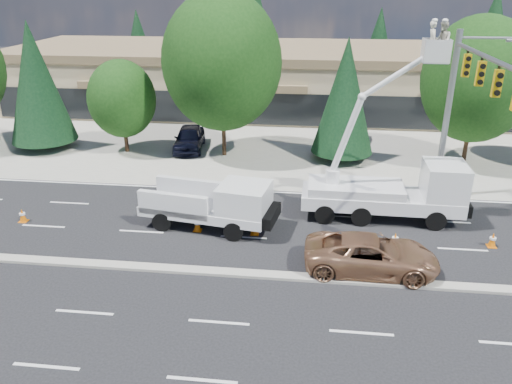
# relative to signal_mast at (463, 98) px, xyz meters

# --- Properties ---
(ground) EXTENTS (140.00, 140.00, 0.00)m
(ground) POSITION_rel_signal_mast_xyz_m (-10.03, -7.04, -6.06)
(ground) COLOR black
(ground) RESTS_ON ground
(concrete_apron) EXTENTS (140.00, 22.00, 0.01)m
(concrete_apron) POSITION_rel_signal_mast_xyz_m (-10.03, 12.96, -6.05)
(concrete_apron) COLOR gray
(concrete_apron) RESTS_ON ground
(road_median) EXTENTS (120.00, 0.55, 0.12)m
(road_median) POSITION_rel_signal_mast_xyz_m (-10.03, -7.04, -6.00)
(road_median) COLOR gray
(road_median) RESTS_ON ground
(strip_mall) EXTENTS (50.40, 15.40, 5.50)m
(strip_mall) POSITION_rel_signal_mast_xyz_m (-10.03, 22.93, -3.23)
(strip_mall) COLOR tan
(strip_mall) RESTS_ON ground
(tree_front_b) EXTENTS (4.49, 4.49, 8.85)m
(tree_front_b) POSITION_rel_signal_mast_xyz_m (-26.03, 7.96, -1.31)
(tree_front_b) COLOR #332114
(tree_front_b) RESTS_ON ground
(tree_front_c) EXTENTS (4.61, 4.61, 6.40)m
(tree_front_c) POSITION_rel_signal_mast_xyz_m (-20.03, 7.96, -2.31)
(tree_front_c) COLOR #332114
(tree_front_c) RESTS_ON ground
(tree_front_d) EXTENTS (7.78, 7.78, 10.80)m
(tree_front_d) POSITION_rel_signal_mast_xyz_m (-13.03, 7.96, 0.27)
(tree_front_d) COLOR #332114
(tree_front_d) RESTS_ON ground
(tree_front_e) EXTENTS (4.08, 4.08, 8.04)m
(tree_front_e) POSITION_rel_signal_mast_xyz_m (-5.03, 7.96, -1.74)
(tree_front_e) COLOR #332114
(tree_front_e) RESTS_ON ground
(tree_front_f) EXTENTS (6.80, 6.80, 9.43)m
(tree_front_f) POSITION_rel_signal_mast_xyz_m (2.97, 7.96, -0.53)
(tree_front_f) COLOR #332114
(tree_front_f) RESTS_ON ground
(tree_back_a) EXTENTS (4.12, 4.12, 8.11)m
(tree_back_a) POSITION_rel_signal_mast_xyz_m (-28.03, 34.96, -1.70)
(tree_back_a) COLOR #332114
(tree_back_a) RESTS_ON ground
(tree_back_b) EXTENTS (5.77, 5.77, 11.37)m
(tree_back_b) POSITION_rel_signal_mast_xyz_m (-14.03, 34.96, 0.04)
(tree_back_b) COLOR #332114
(tree_back_b) RESTS_ON ground
(tree_back_c) EXTENTS (4.32, 4.32, 8.51)m
(tree_back_c) POSITION_rel_signal_mast_xyz_m (-0.03, 34.96, -1.49)
(tree_back_c) COLOR #332114
(tree_back_c) RESTS_ON ground
(tree_back_d) EXTENTS (5.41, 5.41, 10.66)m
(tree_back_d) POSITION_rel_signal_mast_xyz_m (11.97, 34.96, -0.34)
(tree_back_d) COLOR #332114
(tree_back_d) RESTS_ON ground
(signal_mast) EXTENTS (2.76, 10.16, 9.00)m
(signal_mast) POSITION_rel_signal_mast_xyz_m (0.00, 0.00, 0.00)
(signal_mast) COLOR gray
(signal_mast) RESTS_ON ground
(utility_pickup) EXTENTS (6.53, 3.27, 2.39)m
(utility_pickup) POSITION_rel_signal_mast_xyz_m (-11.57, -2.92, -5.07)
(utility_pickup) COLOR white
(utility_pickup) RESTS_ON ground
(bucket_truck) EXTENTS (7.95, 2.68, 9.69)m
(bucket_truck) POSITION_rel_signal_mast_xyz_m (-2.78, -0.86, -4.02)
(bucket_truck) COLOR white
(bucket_truck) RESTS_ON ground
(traffic_cone_a) EXTENTS (0.40, 0.40, 0.70)m
(traffic_cone_a) POSITION_rel_signal_mast_xyz_m (-21.30, -3.45, -5.72)
(traffic_cone_a) COLOR #DA6406
(traffic_cone_a) RESTS_ON ground
(traffic_cone_b) EXTENTS (0.40, 0.40, 0.70)m
(traffic_cone_b) POSITION_rel_signal_mast_xyz_m (-12.35, -3.42, -5.72)
(traffic_cone_b) COLOR #DA6406
(traffic_cone_b) RESTS_ON ground
(traffic_cone_c) EXTENTS (0.40, 0.40, 0.70)m
(traffic_cone_c) POSITION_rel_signal_mast_xyz_m (-9.55, -3.44, -5.72)
(traffic_cone_c) COLOR #DA6406
(traffic_cone_c) RESTS_ON ground
(traffic_cone_d) EXTENTS (0.40, 0.40, 0.70)m
(traffic_cone_d) POSITION_rel_signal_mast_xyz_m (-3.06, -3.90, -5.72)
(traffic_cone_d) COLOR #DA6406
(traffic_cone_d) RESTS_ON ground
(traffic_cone_e) EXTENTS (0.40, 0.40, 0.70)m
(traffic_cone_e) POSITION_rel_signal_mast_xyz_m (1.34, -3.40, -5.72)
(traffic_cone_e) COLOR #DA6406
(traffic_cone_e) RESTS_ON ground
(minivan) EXTENTS (5.55, 2.63, 1.53)m
(minivan) POSITION_rel_signal_mast_xyz_m (-4.38, -6.10, -5.29)
(minivan) COLOR #9D6D4C
(minivan) RESTS_ON ground
(parked_car_west) EXTENTS (2.47, 5.02, 1.65)m
(parked_car_west) POSITION_rel_signal_mast_xyz_m (-15.73, 8.96, -5.23)
(parked_car_west) COLOR black
(parked_car_west) RESTS_ON ground
(parked_car_east) EXTENTS (2.58, 4.78, 1.50)m
(parked_car_east) POSITION_rel_signal_mast_xyz_m (-4.23, 11.54, -5.31)
(parked_car_east) COLOR black
(parked_car_east) RESTS_ON ground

